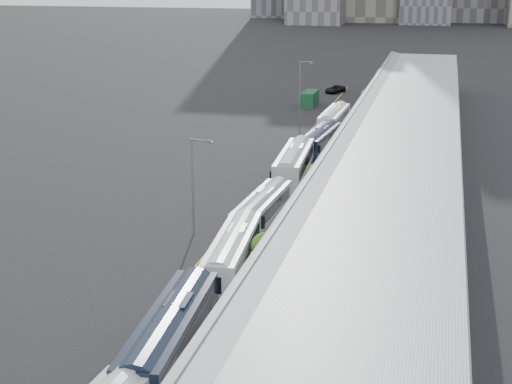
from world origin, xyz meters
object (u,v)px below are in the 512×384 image
(bus_2, at_px, (233,259))
(street_lamp_far, at_px, (301,85))
(bus_1, at_px, (170,346))
(bus_4, at_px, (294,169))
(bus_3, at_px, (262,215))
(bus_5, at_px, (320,145))
(shipping_container, at_px, (310,99))
(bus_6, at_px, (334,123))
(suv, at_px, (335,89))
(street_lamp_near, at_px, (195,180))

(bus_2, relative_size, street_lamp_far, 1.44)
(bus_1, height_order, bus_4, bus_4)
(bus_3, bearing_deg, bus_5, 92.14)
(bus_3, bearing_deg, shipping_container, 99.32)
(bus_3, distance_m, shipping_container, 65.59)
(bus_4, relative_size, bus_6, 1.11)
(bus_6, bearing_deg, shipping_container, 110.17)
(bus_5, bearing_deg, bus_1, -84.91)
(suv, bearing_deg, bus_6, -61.84)
(bus_1, height_order, bus_2, bus_1)
(bus_1, height_order, bus_3, bus_1)
(bus_2, bearing_deg, bus_4, 86.32)
(street_lamp_near, bearing_deg, bus_4, 73.53)
(street_lamp_far, relative_size, shipping_container, 1.54)
(street_lamp_far, bearing_deg, bus_6, -58.47)
(suv, bearing_deg, bus_3, -66.24)
(bus_1, distance_m, bus_3, 26.40)
(street_lamp_near, bearing_deg, suv, 89.35)
(bus_3, relative_size, shipping_container, 2.12)
(bus_3, height_order, suv, bus_3)
(bus_6, relative_size, street_lamp_far, 1.43)
(bus_1, distance_m, bus_4, 42.44)
(bus_6, xyz_separation_m, street_lamp_near, (-5.93, -46.06, 3.55))
(bus_5, height_order, bus_6, bus_6)
(bus_4, xyz_separation_m, street_lamp_near, (-5.46, -18.46, 3.39))
(street_lamp_far, bearing_deg, suv, 85.77)
(bus_3, distance_m, bus_4, 16.04)
(bus_2, relative_size, shipping_container, 2.23)
(street_lamp_far, bearing_deg, bus_5, -74.24)
(bus_3, relative_size, bus_6, 0.96)
(street_lamp_far, bearing_deg, bus_2, -84.06)
(street_lamp_far, bearing_deg, shipping_container, 91.58)
(bus_6, height_order, street_lamp_near, street_lamp_near)
(bus_1, xyz_separation_m, bus_6, (-0.22, 70.04, -0.14))
(street_lamp_near, xyz_separation_m, street_lamp_far, (-0.95, 57.29, 0.04))
(bus_6, height_order, street_lamp_far, street_lamp_far)
(bus_5, relative_size, shipping_container, 2.17)
(bus_1, height_order, shipping_container, bus_1)
(bus_2, bearing_deg, bus_5, 84.95)
(street_lamp_far, bearing_deg, bus_3, -83.21)
(shipping_container, bearing_deg, bus_4, -80.71)
(bus_6, height_order, suv, bus_6)
(shipping_container, bearing_deg, bus_6, -70.08)
(street_lamp_far, bearing_deg, bus_1, -85.00)
(bus_5, height_order, street_lamp_near, street_lamp_near)
(bus_4, bearing_deg, bus_2, -92.16)
(bus_4, distance_m, street_lamp_far, 39.50)
(bus_5, relative_size, bus_6, 0.98)
(street_lamp_near, relative_size, suv, 1.77)
(street_lamp_near, xyz_separation_m, shipping_container, (-1.24, 67.65, -3.84))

